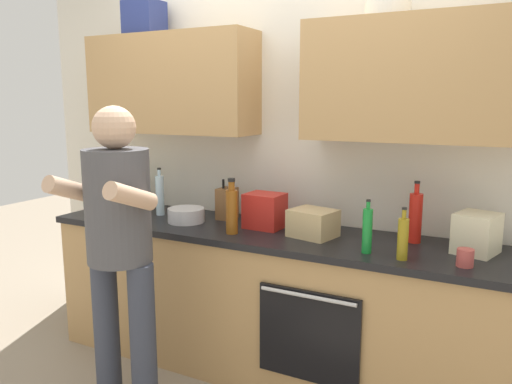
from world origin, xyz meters
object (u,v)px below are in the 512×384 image
bottle_oil (403,238)px  grocery_bag_bread (313,223)px  bottle_hotsauce (415,217)px  grocery_bag_rice (477,233)px  potted_herb (129,188)px  bottle_syrup (232,210)px  person_standing (119,235)px  bottle_water (160,195)px  grocery_bag_crisps (265,211)px  cup_ceramic (465,258)px  bottle_wine (116,198)px  knife_block (227,203)px  bottle_soda (367,230)px  mixing_bowl (186,215)px

bottle_oil → grocery_bag_bread: bottle_oil is taller
bottle_hotsauce → grocery_bag_rice: (0.31, -0.06, -0.04)m
potted_herb → bottle_syrup: bearing=-16.4°
bottle_oil → person_standing: bearing=-160.2°
bottle_hotsauce → bottle_water: bearing=-176.5°
bottle_water → grocery_bag_bread: 1.13m
grocery_bag_rice → grocery_bag_crisps: bearing=-178.6°
cup_ceramic → bottle_oil: bearing=-174.0°
grocery_bag_bread → bottle_syrup: bearing=-160.6°
bottle_hotsauce → grocery_bag_crisps: (-0.87, -0.09, -0.04)m
bottle_water → cup_ceramic: bottle_water is taller
cup_ceramic → grocery_bag_crisps: (-1.16, 0.22, 0.06)m
bottle_hotsauce → bottle_syrup: bottle_hotsauce is taller
bottle_wine → bottle_water: bottle_water is taller
bottle_hotsauce → grocery_bag_rice: size_ratio=1.61×
person_standing → bottle_oil: size_ratio=6.31×
person_standing → grocery_bag_crisps: size_ratio=7.35×
cup_ceramic → potted_herb: 2.33m
bottle_wine → bottle_hotsauce: bearing=4.6°
grocery_bag_crisps → bottle_wine: bearing=-176.3°
knife_block → potted_herb: knife_block is taller
bottle_soda → grocery_bag_rice: bottle_soda is taller
mixing_bowl → knife_block: (0.19, 0.20, 0.06)m
bottle_water → mixing_bowl: bearing=-17.6°
bottle_hotsauce → bottle_syrup: bearing=-163.0°
bottle_oil → knife_block: bearing=163.6°
knife_block → potted_herb: bearing=-179.6°
bottle_soda → bottle_wine: bearing=175.2°
person_standing → knife_block: size_ratio=6.22×
bottle_oil → cup_ceramic: 0.29m
bottle_water → potted_herb: bearing=163.5°
bottle_hotsauce → grocery_bag_bread: bearing=-165.0°
bottle_syrup → potted_herb: size_ratio=1.29×
person_standing → knife_block: (0.16, 0.84, 0.03)m
bottle_hotsauce → grocery_bag_rice: 0.32m
cup_ceramic → mixing_bowl: 1.68m
bottle_wine → potted_herb: (-0.02, 0.17, 0.04)m
bottle_water → bottle_soda: 1.50m
mixing_bowl → person_standing: bearing=-87.8°
bottle_hotsauce → bottle_syrup: size_ratio=1.04×
potted_herb → bottle_oil: bearing=-9.7°
knife_block → grocery_bag_bread: bearing=-13.2°
bottle_syrup → grocery_bag_crisps: size_ratio=1.46×
cup_ceramic → grocery_bag_crisps: size_ratio=0.38×
potted_herb → grocery_bag_bread: size_ratio=1.05×
person_standing → knife_block: 0.86m
potted_herb → person_standing: bearing=-51.6°
person_standing → bottle_water: (-0.30, 0.73, 0.07)m
grocery_bag_bread → potted_herb: bearing=174.2°
bottle_oil → mixing_bowl: (-1.39, 0.15, -0.06)m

